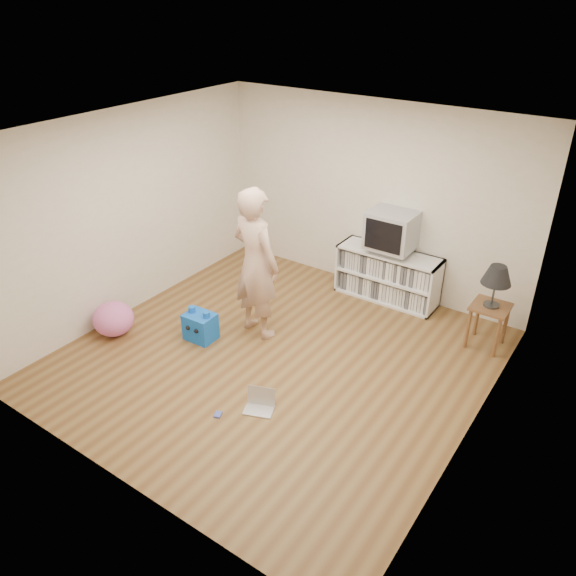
% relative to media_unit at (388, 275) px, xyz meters
% --- Properties ---
extents(ground, '(4.50, 4.50, 0.00)m').
position_rel_media_unit_xyz_m(ground, '(-0.43, -2.04, -0.35)').
color(ground, brown).
rests_on(ground, ground).
extents(walls, '(4.52, 4.52, 2.60)m').
position_rel_media_unit_xyz_m(walls, '(-0.43, -2.04, 0.95)').
color(walls, beige).
rests_on(walls, ground).
extents(ceiling, '(4.50, 4.50, 0.01)m').
position_rel_media_unit_xyz_m(ceiling, '(-0.43, -2.04, 2.25)').
color(ceiling, white).
rests_on(ceiling, walls).
extents(media_unit, '(1.40, 0.45, 0.70)m').
position_rel_media_unit_xyz_m(media_unit, '(0.00, 0.00, 0.00)').
color(media_unit, white).
rests_on(media_unit, ground).
extents(dvd_deck, '(0.45, 0.35, 0.07)m').
position_rel_media_unit_xyz_m(dvd_deck, '(0.00, -0.02, 0.39)').
color(dvd_deck, gray).
rests_on(dvd_deck, media_unit).
extents(crt_tv, '(0.60, 0.53, 0.50)m').
position_rel_media_unit_xyz_m(crt_tv, '(0.00, -0.02, 0.67)').
color(crt_tv, '#A3A3A8').
rests_on(crt_tv, dvd_deck).
extents(side_table, '(0.42, 0.42, 0.55)m').
position_rel_media_unit_xyz_m(side_table, '(1.48, -0.39, 0.07)').
color(side_table, brown).
rests_on(side_table, ground).
extents(table_lamp, '(0.34, 0.34, 0.52)m').
position_rel_media_unit_xyz_m(table_lamp, '(1.48, -0.39, 0.59)').
color(table_lamp, '#333333').
rests_on(table_lamp, side_table).
extents(person, '(0.76, 0.57, 1.88)m').
position_rel_media_unit_xyz_m(person, '(-0.95, -1.69, 0.59)').
color(person, tan).
rests_on(person, ground).
extents(laptop, '(0.36, 0.33, 0.21)m').
position_rel_media_unit_xyz_m(laptop, '(-0.06, -2.82, -0.29)').
color(laptop, silver).
rests_on(laptop, ground).
extents(playing_cards, '(0.09, 0.11, 0.02)m').
position_rel_media_unit_xyz_m(playing_cards, '(-0.33, -3.16, -0.34)').
color(playing_cards, '#4959C4').
rests_on(playing_cards, ground).
extents(plush_blue, '(0.37, 0.33, 0.42)m').
position_rel_media_unit_xyz_m(plush_blue, '(-1.42, -2.22, -0.17)').
color(plush_blue, blue).
rests_on(plush_blue, ground).
extents(plush_pink, '(0.64, 0.64, 0.42)m').
position_rel_media_unit_xyz_m(plush_pink, '(-2.38, -2.74, -0.14)').
color(plush_pink, '#D763AE').
rests_on(plush_pink, ground).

